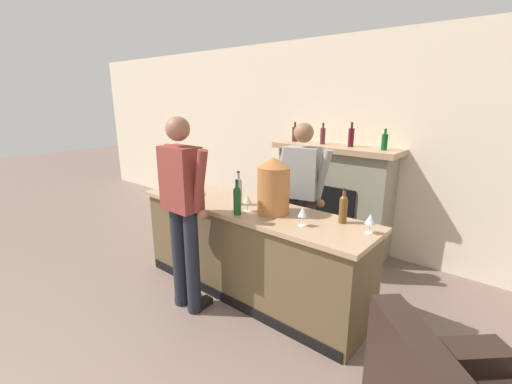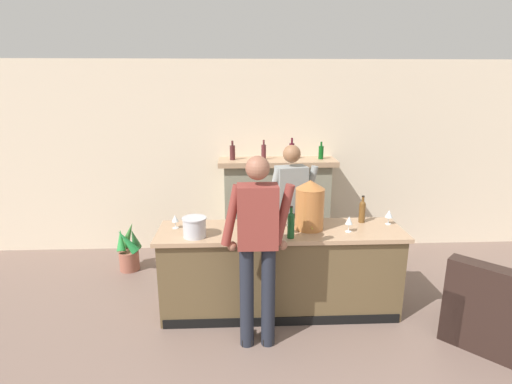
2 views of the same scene
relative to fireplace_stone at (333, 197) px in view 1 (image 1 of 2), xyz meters
name	(u,v)px [view 1 (image 1 of 2)]	position (x,y,z in m)	size (l,w,h in m)	color
wall_back_panel	(350,146)	(0.07, 0.26, 0.66)	(12.00, 0.07, 2.75)	beige
bar_counter	(249,250)	(-0.11, -1.57, -0.23)	(2.57, 0.68, 0.95)	brown
fireplace_stone	(333,197)	(0.00, 0.00, 0.00)	(1.64, 0.52, 1.70)	gray
potted_plant_corner	(204,206)	(-2.02, -0.50, -0.42)	(0.34, 0.37, 0.65)	#9B5846
person_customer	(183,208)	(-0.38, -2.16, 0.31)	(0.66, 0.30, 1.84)	#20232E
person_bartender	(301,195)	(0.08, -0.91, 0.25)	(0.65, 0.37, 1.74)	#3D3641
copper_dispenser	(273,185)	(0.19, -1.56, 0.50)	(0.30, 0.34, 0.53)	#B16B36
ice_bucket_steel	(179,186)	(-0.99, -1.73, 0.34)	(0.24, 0.24, 0.20)	silver
wine_bottle_merlot_tall	(343,208)	(0.81, -1.39, 0.37)	(0.07, 0.07, 0.30)	brown
wine_bottle_rose_blush	(239,190)	(-0.23, -1.58, 0.39)	(0.07, 0.07, 0.34)	#A2B0B5
wine_bottle_riesling_slim	(237,199)	(-0.03, -1.81, 0.38)	(0.07, 0.07, 0.33)	#174A22
wine_glass_front_right	(303,212)	(0.58, -1.67, 0.36)	(0.08, 0.08, 0.17)	silver
wine_glass_back_row	(247,200)	(-0.02, -1.69, 0.35)	(0.08, 0.08, 0.16)	silver
wine_glass_near_bucket	(185,180)	(-1.08, -1.57, 0.35)	(0.08, 0.08, 0.17)	silver
wine_glass_mid_counter	(370,220)	(1.08, -1.47, 0.35)	(0.08, 0.08, 0.16)	silver
wine_glass_front_left	(184,178)	(-1.22, -1.48, 0.34)	(0.07, 0.07, 0.15)	silver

